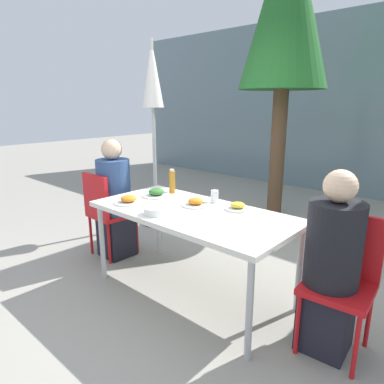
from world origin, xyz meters
TOP-DOWN VIEW (x-y plane):
  - ground_plane at (0.00, 0.00)m, footprint 24.00×24.00m
  - building_facade at (0.00, 4.23)m, footprint 10.00×0.20m
  - dining_table at (0.00, 0.00)m, footprint 1.66×0.81m
  - chair_left at (-1.13, -0.04)m, footprint 0.41×0.41m
  - person_left at (-1.08, 0.03)m, footprint 0.33×0.33m
  - chair_right at (1.12, 0.16)m, footprint 0.43×0.43m
  - person_right at (1.08, 0.08)m, footprint 0.33×0.33m
  - closed_umbrella at (-1.50, 0.96)m, footprint 0.36×0.36m
  - plate_0 at (-0.06, 0.12)m, footprint 0.23×0.23m
  - plate_1 at (-0.52, 0.10)m, footprint 0.26×0.26m
  - plate_2 at (-0.53, -0.21)m, footprint 0.25×0.25m
  - plate_3 at (0.26, 0.26)m, footprint 0.21×0.21m
  - bottle at (-0.50, 0.28)m, footprint 0.06×0.06m
  - drinking_cup at (0.00, 0.29)m, footprint 0.07×0.07m
  - salad_bowl at (-0.15, -0.26)m, footprint 0.18×0.18m
  - tree_behind_right at (-0.49, 2.30)m, footprint 1.12×1.12m

SIDE VIEW (x-z plane):
  - ground_plane at x=0.00m, z-range 0.00..0.00m
  - chair_left at x=-1.13m, z-range 0.08..0.96m
  - chair_right at x=1.12m, z-range 0.08..0.96m
  - person_right at x=1.08m, z-range -0.03..1.15m
  - person_left at x=-1.08m, z-range -0.03..1.18m
  - dining_table at x=0.00m, z-range 0.31..1.04m
  - plate_3 at x=0.26m, z-range 0.72..0.78m
  - plate_0 at x=-0.06m, z-range 0.72..0.78m
  - plate_2 at x=-0.53m, z-range 0.72..0.79m
  - plate_1 at x=-0.52m, z-range 0.72..0.79m
  - salad_bowl at x=-0.15m, z-range 0.73..0.78m
  - drinking_cup at x=0.00m, z-range 0.73..0.84m
  - bottle at x=-0.50m, z-range 0.72..0.95m
  - building_facade at x=0.00m, z-range 0.00..3.00m
  - closed_umbrella at x=-1.50m, z-range 0.51..2.79m
  - tree_behind_right at x=-0.49m, z-range 0.81..4.63m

